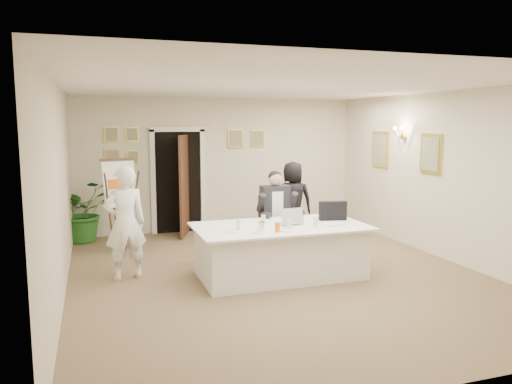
{
  "coord_description": "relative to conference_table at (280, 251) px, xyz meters",
  "views": [
    {
      "loc": [
        -2.58,
        -6.84,
        2.27
      ],
      "look_at": [
        -0.13,
        0.6,
        1.19
      ],
      "focal_mm": 35.0,
      "sensor_mm": 36.0,
      "label": 1
    }
  ],
  "objects": [
    {
      "name": "pictures_right_wall",
      "position": [
        2.95,
        1.29,
        1.36
      ],
      "size": [
        0.06,
        2.2,
        0.8
      ],
      "primitive_type": null,
      "color": "gold",
      "rests_on": "wall_right"
    },
    {
      "name": "potted_palm",
      "position": [
        -2.82,
        3.29,
        0.2
      ],
      "size": [
        1.4,
        1.35,
        1.18
      ],
      "primitive_type": "imported",
      "rotation": [
        0.0,
        0.0,
        0.57
      ],
      "color": "#246421",
      "rests_on": "floor"
    },
    {
      "name": "laptop_bag",
      "position": [
        0.92,
        0.14,
        0.53
      ],
      "size": [
        0.44,
        0.19,
        0.3
      ],
      "primitive_type": "cube",
      "rotation": [
        0.0,
        0.0,
        -0.19
      ],
      "color": "black",
      "rests_on": "conference_table"
    },
    {
      "name": "ceiling",
      "position": [
        -0.02,
        0.09,
        2.41
      ],
      "size": [
        6.0,
        7.0,
        0.02
      ],
      "primitive_type": "cube",
      "color": "white",
      "rests_on": "wall_back"
    },
    {
      "name": "doorway",
      "position": [
        -0.9,
        3.41,
        0.65
      ],
      "size": [
        1.14,
        0.86,
        2.2
      ],
      "color": "black",
      "rests_on": "floor"
    },
    {
      "name": "seated_man",
      "position": [
        0.29,
        0.97,
        0.36
      ],
      "size": [
        0.77,
        0.8,
        1.51
      ],
      "primitive_type": null,
      "rotation": [
        0.0,
        0.0,
        0.19
      ],
      "color": "black",
      "rests_on": "floor"
    },
    {
      "name": "glass_b",
      "position": [
        0.02,
        -0.28,
        0.45
      ],
      "size": [
        0.08,
        0.08,
        0.14
      ],
      "primitive_type": "cylinder",
      "rotation": [
        0.0,
        0.0,
        -0.32
      ],
      "color": "silver",
      "rests_on": "conference_table"
    },
    {
      "name": "glass_c",
      "position": [
        0.45,
        -0.24,
        0.45
      ],
      "size": [
        0.07,
        0.07,
        0.14
      ],
      "primitive_type": "cylinder",
      "rotation": [
        0.0,
        0.0,
        -0.06
      ],
      "color": "silver",
      "rests_on": "conference_table"
    },
    {
      "name": "wall_left",
      "position": [
        -3.02,
        0.09,
        1.01
      ],
      "size": [
        0.1,
        7.0,
        2.8
      ],
      "primitive_type": "cube",
      "color": "beige",
      "rests_on": "floor"
    },
    {
      "name": "pictures_back_wall",
      "position": [
        -0.82,
        3.56,
        1.46
      ],
      "size": [
        3.4,
        0.06,
        0.8
      ],
      "primitive_type": null,
      "color": "gold",
      "rests_on": "wall_back"
    },
    {
      "name": "plate_left",
      "position": [
        -0.82,
        -0.23,
        0.39
      ],
      "size": [
        0.25,
        0.25,
        0.01
      ],
      "primitive_type": "cylinder",
      "rotation": [
        0.0,
        0.0,
        -0.27
      ],
      "color": "white",
      "rests_on": "conference_table"
    },
    {
      "name": "glass_d",
      "position": [
        -0.21,
        0.18,
        0.45
      ],
      "size": [
        0.08,
        0.08,
        0.14
      ],
      "primitive_type": "cylinder",
      "rotation": [
        0.0,
        0.0,
        -0.2
      ],
      "color": "silver",
      "rests_on": "conference_table"
    },
    {
      "name": "floor",
      "position": [
        -0.02,
        0.09,
        -0.39
      ],
      "size": [
        7.0,
        7.0,
        0.0
      ],
      "primitive_type": "plane",
      "color": "brown",
      "rests_on": "ground"
    },
    {
      "name": "oj_glass",
      "position": [
        -0.21,
        -0.41,
        0.45
      ],
      "size": [
        0.08,
        0.08,
        0.13
      ],
      "primitive_type": "cylinder",
      "rotation": [
        0.0,
        0.0,
        0.04
      ],
      "color": "orange",
      "rests_on": "conference_table"
    },
    {
      "name": "flip_chart",
      "position": [
        -2.2,
        2.21,
        0.37
      ],
      "size": [
        0.59,
        0.44,
        1.63
      ],
      "color": "#381B12",
      "rests_on": "floor"
    },
    {
      "name": "plate_near",
      "position": [
        -0.05,
        -0.4,
        0.39
      ],
      "size": [
        0.21,
        0.21,
        0.01
      ],
      "primitive_type": "cylinder",
      "rotation": [
        0.0,
        0.0,
        -0.04
      ],
      "color": "white",
      "rests_on": "conference_table"
    },
    {
      "name": "wall_back",
      "position": [
        -0.02,
        3.59,
        1.01
      ],
      "size": [
        6.0,
        0.1,
        2.8
      ],
      "primitive_type": "cube",
      "color": "beige",
      "rests_on": "floor"
    },
    {
      "name": "conference_table",
      "position": [
        0.0,
        0.0,
        0.0
      ],
      "size": [
        2.53,
        1.36,
        0.78
      ],
      "color": "silver",
      "rests_on": "floor"
    },
    {
      "name": "glass_a",
      "position": [
        -0.67,
        -0.08,
        0.45
      ],
      "size": [
        0.06,
        0.06,
        0.14
      ],
      "primitive_type": "cylinder",
      "rotation": [
        0.0,
        0.0,
        -0.02
      ],
      "color": "silver",
      "rests_on": "conference_table"
    },
    {
      "name": "laptop",
      "position": [
        0.17,
        0.07,
        0.52
      ],
      "size": [
        0.38,
        0.39,
        0.28
      ],
      "primitive_type": null,
      "rotation": [
        0.0,
        0.0,
        0.08
      ],
      "color": "#B7BABC",
      "rests_on": "conference_table"
    },
    {
      "name": "standing_man",
      "position": [
        -2.18,
        0.59,
        0.44
      ],
      "size": [
        0.67,
        0.51,
        1.67
      ],
      "primitive_type": "imported",
      "rotation": [
        0.0,
        0.0,
        3.33
      ],
      "color": "white",
      "rests_on": "floor"
    },
    {
      "name": "paper_stack",
      "position": [
        0.75,
        -0.22,
        0.4
      ],
      "size": [
        0.31,
        0.23,
        0.03
      ],
      "primitive_type": "cube",
      "rotation": [
        0.0,
        0.0,
        -0.07
      ],
      "color": "white",
      "rests_on": "conference_table"
    },
    {
      "name": "wall_front",
      "position": [
        -0.02,
        -3.41,
        1.01
      ],
      "size": [
        6.0,
        0.1,
        2.8
      ],
      "primitive_type": "cube",
      "color": "beige",
      "rests_on": "floor"
    },
    {
      "name": "steel_jug",
      "position": [
        -0.36,
        -0.17,
        0.44
      ],
      "size": [
        0.11,
        0.11,
        0.11
      ],
      "primitive_type": "cylinder",
      "rotation": [
        0.0,
        0.0,
        -0.23
      ],
      "color": "silver",
      "rests_on": "conference_table"
    },
    {
      "name": "plate_mid",
      "position": [
        -0.47,
        -0.36,
        0.39
      ],
      "size": [
        0.21,
        0.21,
        0.01
      ],
      "primitive_type": "cylinder",
      "rotation": [
        0.0,
        0.0,
        0.0
      ],
      "color": "white",
      "rests_on": "conference_table"
    },
    {
      "name": "wall_right",
      "position": [
        2.98,
        0.09,
        1.01
      ],
      "size": [
        0.1,
        7.0,
        2.8
      ],
      "primitive_type": "cube",
      "color": "beige",
      "rests_on": "floor"
    },
    {
      "name": "standing_woman",
      "position": [
        1.05,
        2.09,
        0.38
      ],
      "size": [
        0.84,
        0.63,
        1.55
      ],
      "primitive_type": "imported",
      "rotation": [
        0.0,
        0.0,
        2.95
      ],
      "color": "black",
      "rests_on": "floor"
    },
    {
      "name": "wall_sconce",
      "position": [
        2.88,
        1.29,
        1.71
      ],
      "size": [
        0.2,
        0.3,
        0.24
      ],
      "primitive_type": null,
      "color": "gold",
      "rests_on": "wall_right"
    }
  ]
}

